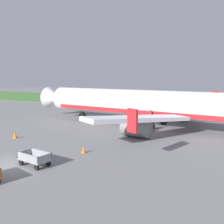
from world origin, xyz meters
TOP-DOWN VIEW (x-y plane):
  - ground_plane at (0.00, 0.00)m, footprint 220.00×220.00m
  - grass_strip at (0.00, 51.90)m, footprint 220.00×28.00m
  - airplane at (3.86, 20.52)m, footprint 37.66×30.24m
  - baggage_cart_second_in_row at (2.17, 1.01)m, footprint 3.61×1.68m
  - traffic_cone_near_plane at (3.56, 5.69)m, footprint 0.45×0.45m
  - traffic_cone_mid_apron at (-6.44, 6.68)m, footprint 0.51×0.51m

SIDE VIEW (x-z plane):
  - ground_plane at x=0.00m, z-range 0.00..0.00m
  - grass_strip at x=0.00m, z-range 0.00..0.06m
  - traffic_cone_near_plane at x=3.56m, z-range 0.00..0.59m
  - traffic_cone_mid_apron at x=-6.44m, z-range 0.00..0.67m
  - baggage_cart_second_in_row at x=2.17m, z-range 0.07..1.14m
  - airplane at x=3.86m, z-range -2.62..8.72m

